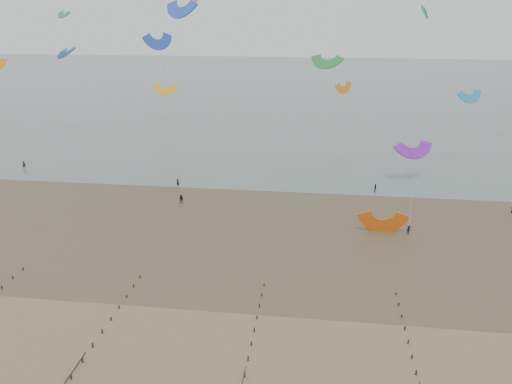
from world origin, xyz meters
TOP-DOWN VIEW (x-y plane):
  - ground at (0.00, 0.00)m, footprint 500.00×500.00m
  - sea_and_shore at (-4.08, 34.40)m, footprint 500.00×665.00m
  - kitesurfer_lead at (-19.18, 50.71)m, footprint 0.72×0.54m
  - kitesurfers at (24.60, 47.40)m, footprint 131.45×27.47m
  - grounded_kite at (22.34, 32.70)m, footprint 7.40×5.81m
  - kites_airborne at (-15.75, 90.43)m, footprint 240.68×105.65m

SIDE VIEW (x-z plane):
  - ground at x=0.00m, z-range 0.00..0.00m
  - grounded_kite at x=22.34m, z-range -2.01..2.01m
  - sea_and_shore at x=-4.08m, z-range -0.01..0.02m
  - kitesurfers at x=24.60m, z-range -0.08..1.80m
  - kitesurfer_lead at x=-19.18m, z-range 0.00..1.78m
  - kites_airborne at x=-15.75m, z-range 2.06..39.71m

